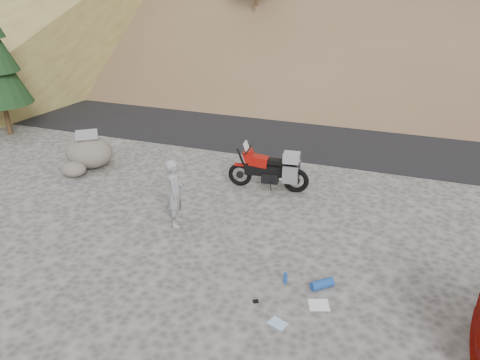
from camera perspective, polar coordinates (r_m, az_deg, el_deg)
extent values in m
plane|color=#484442|center=(11.24, -0.71, -7.88)|extent=(140.00, 140.00, 0.00)
cube|color=black|center=(19.15, 8.68, 6.13)|extent=(120.00, 7.00, 0.05)
cylinder|color=#3C2B16|center=(32.82, -22.23, 18.86)|extent=(0.15, 0.15, 1.26)
cylinder|color=#3C2B16|center=(20.27, -26.58, 7.10)|extent=(0.18, 0.18, 1.54)
torus|color=black|center=(13.94, -0.01, 0.66)|extent=(0.72, 0.19, 0.72)
cylinder|color=black|center=(13.94, -0.01, 0.66)|extent=(0.22, 0.08, 0.22)
torus|color=black|center=(13.66, 6.83, -0.07)|extent=(0.77, 0.22, 0.76)
cylinder|color=black|center=(13.66, 6.83, -0.07)|extent=(0.25, 0.11, 0.24)
cylinder|color=black|center=(13.76, 0.34, 2.15)|extent=(0.41, 0.10, 0.88)
cylinder|color=black|center=(13.57, 0.97, 3.69)|extent=(0.11, 0.67, 0.05)
cube|color=black|center=(13.68, 3.29, 1.22)|extent=(1.32, 0.37, 0.33)
cube|color=black|center=(13.75, 3.71, 0.35)|extent=(0.51, 0.37, 0.30)
cube|color=#930D08|center=(13.62, 2.29, 2.37)|extent=(0.60, 0.37, 0.34)
cube|color=#930D08|center=(13.63, 1.09, 2.99)|extent=(0.36, 0.40, 0.38)
cube|color=silver|center=(13.54, 0.79, 4.13)|extent=(0.16, 0.34, 0.28)
cube|color=black|center=(13.52, 4.45, 2.24)|extent=(0.62, 0.29, 0.13)
cube|color=black|center=(13.48, 6.16, 1.89)|extent=(0.40, 0.23, 0.11)
cube|color=silver|center=(13.31, 6.12, 0.55)|extent=(0.44, 0.17, 0.49)
cube|color=silver|center=(13.82, 6.48, 1.49)|extent=(0.44, 0.17, 0.49)
cube|color=gray|center=(13.39, 6.30, 2.73)|extent=(0.49, 0.41, 0.28)
cube|color=#930D08|center=(13.81, -0.01, 1.89)|extent=(0.34, 0.16, 0.04)
cylinder|color=black|center=(13.65, 3.75, -0.71)|extent=(0.05, 0.23, 0.40)
cylinder|color=silver|center=(13.51, 5.85, 0.05)|extent=(0.50, 0.14, 0.14)
imported|color=gray|center=(12.18, -7.66, -5.31)|extent=(0.59, 0.74, 1.78)
ellipsoid|color=#504C45|center=(15.97, -17.92, 3.24)|extent=(1.97, 1.85, 1.02)
cube|color=gray|center=(15.77, -18.20, 5.25)|extent=(0.82, 0.79, 0.18)
ellipsoid|color=#504C45|center=(15.52, -19.58, 1.25)|extent=(0.81, 0.73, 0.46)
cube|color=white|center=(9.62, 9.59, -14.79)|extent=(0.49, 0.46, 0.01)
cylinder|color=#194498|center=(10.00, 9.98, -12.38)|extent=(0.49, 0.47, 0.19)
cylinder|color=#194498|center=(10.03, 5.55, -11.79)|extent=(0.11, 0.11, 0.24)
cube|color=black|center=(9.56, 1.92, -14.56)|extent=(0.13, 0.12, 0.03)
cube|color=#98C3EB|center=(9.13, 4.63, -17.02)|extent=(0.40, 0.34, 0.01)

